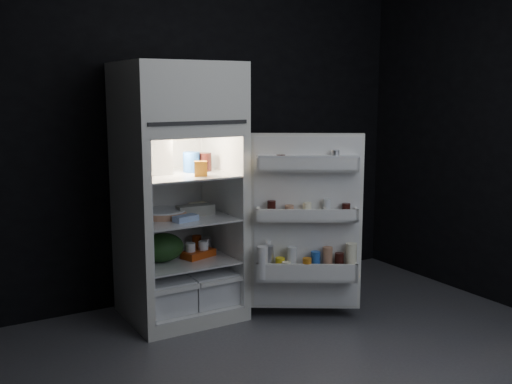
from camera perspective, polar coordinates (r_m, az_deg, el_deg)
floor at (r=3.47m, az=4.61°, el=-17.75°), size 4.00×3.40×0.00m
wall_back at (r=4.57m, az=-7.59°, el=6.54°), size 4.00×0.00×2.70m
refrigerator at (r=4.20m, az=-7.53°, el=0.85°), size 0.76×0.71×1.78m
fridge_door at (r=4.10m, az=4.81°, el=-3.24°), size 0.71×0.54×1.22m
milk_jug at (r=4.14m, az=-9.29°, el=3.33°), size 0.18×0.18×0.24m
mayo_jar at (r=4.23m, az=-6.17°, el=2.86°), size 0.13×0.13×0.14m
jam_jar at (r=4.26m, az=-4.91°, el=2.86°), size 0.12×0.12×0.13m
amber_bottle at (r=4.10m, az=-11.26°, el=3.08°), size 0.10×0.10×0.22m
small_carton at (r=4.02m, az=-5.29°, el=2.23°), size 0.11×0.09×0.10m
egg_carton at (r=4.24m, az=-5.79°, el=-1.72°), size 0.27×0.12×0.07m
pie at (r=4.20m, az=-8.81°, el=-2.08°), size 0.36×0.36×0.04m
flat_package at (r=4.04m, az=-6.72°, el=-2.51°), size 0.18×0.12×0.04m
wrapped_pkg at (r=4.42m, az=-5.46°, el=-1.35°), size 0.13×0.12×0.05m
produce_bag at (r=4.19m, az=-8.92°, el=-5.25°), size 0.36×0.33×0.20m
yogurt_tray at (r=4.28m, az=-5.52°, el=-5.86°), size 0.26×0.19×0.05m
small_can_red at (r=4.53m, az=-5.67°, el=-4.71°), size 0.07×0.07×0.09m
small_can_silver at (r=4.46m, az=-4.73°, el=-4.92°), size 0.07×0.07×0.09m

